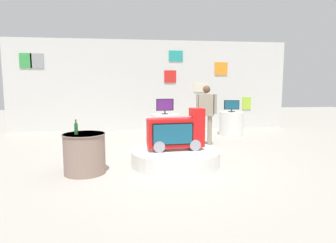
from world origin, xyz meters
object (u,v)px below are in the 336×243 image
(display_pedestal_center_rear, at_px, (231,123))
(tv_on_center_rear, at_px, (232,106))
(main_display_pedestal, at_px, (175,157))
(novelty_firetruck_tv, at_px, (177,133))
(bottle_on_side_table, at_px, (76,129))
(tv_on_left_rear, at_px, (165,106))
(display_pedestal_left_rear, at_px, (165,127))
(side_table_round, at_px, (85,153))
(shopper_browsing_near_truck, at_px, (206,111))

(display_pedestal_center_rear, xyz_separation_m, tv_on_center_rear, (0.00, -0.00, 0.59))
(main_display_pedestal, distance_m, tv_on_center_rear, 4.22)
(novelty_firetruck_tv, distance_m, bottle_on_side_table, 1.99)
(main_display_pedestal, relative_size, tv_on_left_rear, 3.43)
(display_pedestal_left_rear, height_order, display_pedestal_center_rear, same)
(novelty_firetruck_tv, distance_m, side_table_round, 1.86)
(bottle_on_side_table, bearing_deg, shopper_browsing_near_truck, 36.49)
(novelty_firetruck_tv, bearing_deg, shopper_browsing_near_truck, 58.08)
(tv_on_left_rear, distance_m, tv_on_center_rear, 2.35)
(novelty_firetruck_tv, height_order, tv_on_center_rear, novelty_firetruck_tv)
(shopper_browsing_near_truck, bearing_deg, tv_on_left_rear, 130.81)
(bottle_on_side_table, bearing_deg, side_table_round, 36.92)
(tv_on_left_rear, bearing_deg, side_table_round, -119.97)
(novelty_firetruck_tv, height_order, display_pedestal_center_rear, novelty_firetruck_tv)
(tv_on_left_rear, distance_m, shopper_browsing_near_truck, 1.52)
(display_pedestal_center_rear, relative_size, side_table_round, 1.01)
(tv_on_left_rear, bearing_deg, display_pedestal_left_rear, 81.80)
(side_table_round, xyz_separation_m, shopper_browsing_near_truck, (2.88, 2.13, 0.57))
(tv_on_center_rear, height_order, side_table_round, tv_on_center_rear)
(tv_on_left_rear, bearing_deg, shopper_browsing_near_truck, -49.19)
(novelty_firetruck_tv, height_order, bottle_on_side_table, novelty_firetruck_tv)
(bottle_on_side_table, height_order, shopper_browsing_near_truck, shopper_browsing_near_truck)
(main_display_pedestal, distance_m, novelty_firetruck_tv, 0.51)
(novelty_firetruck_tv, height_order, tv_on_left_rear, tv_on_left_rear)
(main_display_pedestal, height_order, shopper_browsing_near_truck, shopper_browsing_near_truck)
(side_table_round, distance_m, shopper_browsing_near_truck, 3.63)
(display_pedestal_center_rear, height_order, side_table_round, display_pedestal_center_rear)
(display_pedestal_center_rear, distance_m, tv_on_center_rear, 0.59)
(display_pedestal_left_rear, xyz_separation_m, tv_on_left_rear, (-0.00, -0.00, 0.65))
(display_pedestal_center_rear, height_order, shopper_browsing_near_truck, shopper_browsing_near_truck)
(tv_on_left_rear, height_order, bottle_on_side_table, tv_on_left_rear)
(main_display_pedestal, distance_m, display_pedestal_center_rear, 4.15)
(display_pedestal_center_rear, bearing_deg, display_pedestal_left_rear, -167.86)
(main_display_pedestal, relative_size, shopper_browsing_near_truck, 1.12)
(main_display_pedestal, height_order, tv_on_center_rear, tv_on_center_rear)
(main_display_pedestal, distance_m, display_pedestal_left_rear, 2.89)
(tv_on_left_rear, relative_size, tv_on_center_rear, 1.07)
(shopper_browsing_near_truck, bearing_deg, bottle_on_side_table, -143.51)
(display_pedestal_left_rear, height_order, tv_on_left_rear, tv_on_left_rear)
(main_display_pedestal, xyz_separation_m, display_pedestal_center_rear, (2.41, 3.37, 0.23))
(novelty_firetruck_tv, xyz_separation_m, tv_on_left_rear, (0.09, 2.88, 0.38))
(shopper_browsing_near_truck, bearing_deg, display_pedestal_left_rear, 130.69)
(tv_on_center_rear, distance_m, shopper_browsing_near_truck, 2.10)
(tv_on_center_rear, xyz_separation_m, side_table_round, (-4.18, -3.77, -0.59))
(novelty_firetruck_tv, relative_size, display_pedestal_center_rear, 1.49)
(side_table_round, bearing_deg, novelty_firetruck_tv, 12.35)
(tv_on_left_rear, distance_m, side_table_round, 3.84)
(tv_on_left_rear, xyz_separation_m, bottle_on_side_table, (-2.01, -3.36, -0.17))
(side_table_round, bearing_deg, tv_on_left_rear, 60.03)
(tv_on_center_rear, height_order, shopper_browsing_near_truck, shopper_browsing_near_truck)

